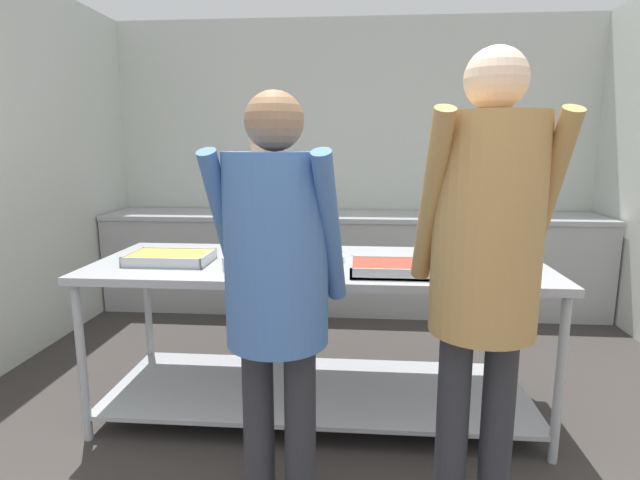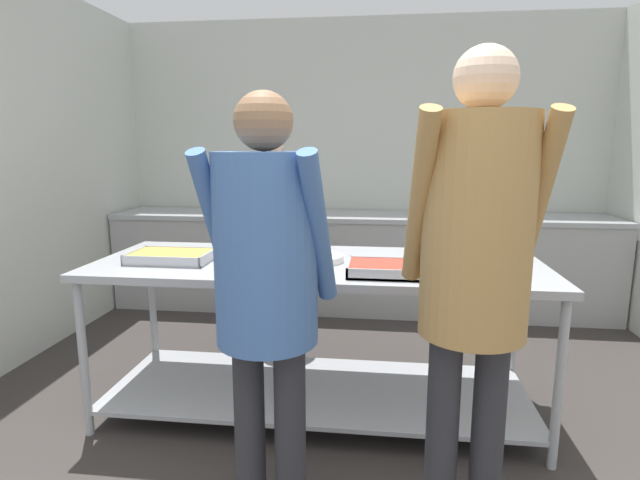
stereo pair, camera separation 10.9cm
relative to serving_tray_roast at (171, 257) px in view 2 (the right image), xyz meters
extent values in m
cube|color=silver|center=(0.92, 2.34, 0.43)|extent=(4.61, 0.06, 2.65)
cube|color=#A8A8A8|center=(0.92, 1.97, -0.47)|extent=(4.45, 0.62, 0.84)
cube|color=#ADAFB5|center=(0.92, 1.97, -0.03)|extent=(4.45, 0.65, 0.04)
cube|color=black|center=(0.42, 1.97, -0.02)|extent=(0.44, 0.43, 0.02)
cube|color=#ADAFB5|center=(0.79, 0.09, -0.05)|extent=(2.41, 0.89, 0.04)
cube|color=#ADAFB5|center=(0.79, 0.09, -0.77)|extent=(2.33, 0.81, 0.02)
cylinder|color=#ADAFB5|center=(-0.36, -0.30, -0.48)|extent=(0.04, 0.04, 0.83)
cylinder|color=#ADAFB5|center=(1.94, -0.30, -0.48)|extent=(0.04, 0.04, 0.83)
cylinder|color=#ADAFB5|center=(-0.36, 0.49, -0.48)|extent=(0.04, 0.04, 0.83)
cylinder|color=#ADAFB5|center=(1.94, 0.49, -0.48)|extent=(0.04, 0.04, 0.83)
cube|color=#ADAFB5|center=(0.00, 0.00, -0.02)|extent=(0.43, 0.28, 0.01)
cube|color=gold|center=(0.00, 0.00, 0.01)|extent=(0.41, 0.25, 0.04)
cube|color=#ADAFB5|center=(0.00, -0.13, 0.00)|extent=(0.43, 0.01, 0.05)
cube|color=#ADAFB5|center=(0.00, 0.13, 0.00)|extent=(0.43, 0.01, 0.05)
cube|color=#ADAFB5|center=(-0.21, 0.00, 0.00)|extent=(0.01, 0.28, 0.05)
cube|color=#ADAFB5|center=(0.21, 0.00, 0.00)|extent=(0.01, 0.28, 0.05)
cylinder|color=#ADAFB5|center=(0.44, -0.12, 0.01)|extent=(0.24, 0.24, 0.07)
cylinder|color=beige|center=(0.44, -0.12, 0.04)|extent=(0.21, 0.21, 0.01)
cylinder|color=black|center=(0.63, -0.12, 0.04)|extent=(0.14, 0.02, 0.02)
cylinder|color=white|center=(0.80, 0.10, -0.02)|extent=(0.26, 0.26, 0.01)
cylinder|color=white|center=(0.80, 0.10, -0.01)|extent=(0.26, 0.26, 0.01)
cylinder|color=white|center=(0.80, 0.10, 0.00)|extent=(0.26, 0.26, 0.01)
cube|color=#ADAFB5|center=(1.18, -0.13, -0.02)|extent=(0.43, 0.28, 0.01)
cube|color=#B23D2D|center=(1.18, -0.13, 0.01)|extent=(0.41, 0.26, 0.04)
cube|color=#ADAFB5|center=(1.18, -0.27, 0.00)|extent=(0.43, 0.01, 0.05)
cube|color=#ADAFB5|center=(1.18, 0.00, 0.00)|extent=(0.43, 0.01, 0.05)
cube|color=#ADAFB5|center=(0.97, -0.13, 0.00)|extent=(0.01, 0.28, 0.05)
cube|color=#ADAFB5|center=(1.39, -0.13, 0.00)|extent=(0.01, 0.28, 0.05)
cube|color=#ADAFB5|center=(1.61, 0.34, -0.02)|extent=(0.36, 0.27, 0.01)
cube|color=#9E6B33|center=(1.61, 0.34, 0.01)|extent=(0.34, 0.25, 0.04)
cube|color=#ADAFB5|center=(1.61, 0.21, 0.00)|extent=(0.36, 0.01, 0.05)
cube|color=#ADAFB5|center=(1.61, 0.47, 0.00)|extent=(0.36, 0.01, 0.05)
cube|color=#ADAFB5|center=(1.44, 0.34, 0.00)|extent=(0.01, 0.27, 0.05)
cube|color=#ADAFB5|center=(1.78, 0.34, 0.00)|extent=(0.01, 0.27, 0.05)
cylinder|color=#2D2D33|center=(1.36, -0.80, -0.48)|extent=(0.12, 0.12, 0.83)
cylinder|color=#2D2D33|center=(1.53, -0.78, -0.48)|extent=(0.12, 0.12, 0.83)
cylinder|color=tan|center=(1.25, -0.81, 0.41)|extent=(0.10, 0.34, 0.62)
cylinder|color=tan|center=(1.64, -0.77, 0.41)|extent=(0.10, 0.34, 0.62)
cylinder|color=tan|center=(1.45, -0.79, 0.32)|extent=(0.37, 0.37, 0.76)
sphere|color=beige|center=(1.45, -0.79, 0.80)|extent=(0.21, 0.21, 0.21)
cylinder|color=#2D2D33|center=(0.62, -0.76, -0.51)|extent=(0.12, 0.12, 0.76)
cylinder|color=#2D2D33|center=(0.79, -0.79, -0.51)|extent=(0.12, 0.12, 0.76)
cylinder|color=#4770B2|center=(0.51, -0.74, 0.30)|extent=(0.12, 0.32, 0.57)
cylinder|color=#4770B2|center=(0.91, -0.81, 0.30)|extent=(0.12, 0.32, 0.57)
cylinder|color=#4770B2|center=(0.71, -0.77, 0.22)|extent=(0.38, 0.38, 0.70)
sphere|color=#8C6647|center=(0.71, -0.77, 0.67)|extent=(0.21, 0.21, 0.21)
cylinder|color=#2D2D33|center=(0.43, 0.88, -0.53)|extent=(0.12, 0.12, 0.73)
cylinder|color=#2D2D33|center=(0.27, 0.89, -0.53)|extent=(0.12, 0.12, 0.73)
cylinder|color=silver|center=(0.54, 0.88, 0.26)|extent=(0.09, 0.31, 0.55)
cylinder|color=silver|center=(0.16, 0.90, 0.26)|extent=(0.09, 0.31, 0.55)
cylinder|color=silver|center=(0.35, 0.89, 0.18)|extent=(0.36, 0.36, 0.68)
sphere|color=tan|center=(0.35, 0.89, 0.62)|extent=(0.21, 0.21, 0.21)
cylinder|color=#23602D|center=(2.08, 1.90, 0.07)|extent=(0.06, 0.06, 0.16)
cone|color=#23602D|center=(2.08, 1.90, 0.18)|extent=(0.06, 0.06, 0.06)
cylinder|color=black|center=(2.08, 1.90, 0.22)|extent=(0.03, 0.03, 0.02)
camera|label=1|loc=(1.01, -2.53, 0.58)|focal=28.00mm
camera|label=2|loc=(1.12, -2.52, 0.58)|focal=28.00mm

